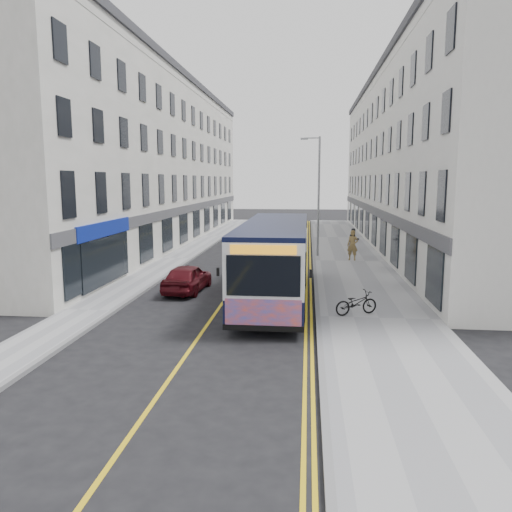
% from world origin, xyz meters
% --- Properties ---
extents(ground, '(140.00, 140.00, 0.00)m').
position_xyz_m(ground, '(0.00, 0.00, 0.00)').
color(ground, black).
rests_on(ground, ground).
extents(pavement_east, '(4.50, 64.00, 0.12)m').
position_xyz_m(pavement_east, '(6.25, 12.00, 0.06)').
color(pavement_east, '#949497').
rests_on(pavement_east, ground).
extents(pavement_west, '(2.00, 64.00, 0.12)m').
position_xyz_m(pavement_west, '(-5.00, 12.00, 0.06)').
color(pavement_west, '#949497').
rests_on(pavement_west, ground).
extents(kerb_east, '(0.18, 64.00, 0.13)m').
position_xyz_m(kerb_east, '(4.00, 12.00, 0.07)').
color(kerb_east, slate).
rests_on(kerb_east, ground).
extents(kerb_west, '(0.18, 64.00, 0.13)m').
position_xyz_m(kerb_west, '(-4.00, 12.00, 0.07)').
color(kerb_west, slate).
rests_on(kerb_west, ground).
extents(road_centre_line, '(0.12, 64.00, 0.01)m').
position_xyz_m(road_centre_line, '(0.00, 12.00, 0.00)').
color(road_centre_line, gold).
rests_on(road_centre_line, ground).
extents(road_dbl_yellow_inner, '(0.10, 64.00, 0.01)m').
position_xyz_m(road_dbl_yellow_inner, '(3.55, 12.00, 0.00)').
color(road_dbl_yellow_inner, gold).
rests_on(road_dbl_yellow_inner, ground).
extents(road_dbl_yellow_outer, '(0.10, 64.00, 0.01)m').
position_xyz_m(road_dbl_yellow_outer, '(3.75, 12.00, 0.00)').
color(road_dbl_yellow_outer, gold).
rests_on(road_dbl_yellow_outer, ground).
extents(terrace_east, '(6.00, 46.00, 13.00)m').
position_xyz_m(terrace_east, '(11.50, 21.00, 6.50)').
color(terrace_east, silver).
rests_on(terrace_east, ground).
extents(terrace_west, '(6.00, 46.00, 13.00)m').
position_xyz_m(terrace_west, '(-9.00, 21.00, 6.50)').
color(terrace_west, silver).
rests_on(terrace_west, ground).
extents(streetlamp, '(1.32, 0.18, 8.00)m').
position_xyz_m(streetlamp, '(4.17, 14.00, 4.38)').
color(streetlamp, gray).
rests_on(streetlamp, ground).
extents(city_bus, '(2.72, 11.65, 3.38)m').
position_xyz_m(city_bus, '(2.17, 1.79, 1.85)').
color(city_bus, black).
rests_on(city_bus, ground).
extents(bicycle, '(1.83, 1.28, 0.91)m').
position_xyz_m(bicycle, '(5.43, -0.87, 0.58)').
color(bicycle, black).
rests_on(bicycle, pavement_east).
extents(pedestrian_near, '(0.80, 0.65, 1.91)m').
position_xyz_m(pedestrian_near, '(6.42, 12.33, 1.07)').
color(pedestrian_near, olive).
rests_on(pedestrian_near, pavement_east).
extents(pedestrian_far, '(0.95, 0.82, 1.66)m').
position_xyz_m(pedestrian_far, '(6.82, 16.13, 0.95)').
color(pedestrian_far, black).
rests_on(pedestrian_far, pavement_east).
extents(car_white, '(1.66, 4.29, 1.39)m').
position_xyz_m(car_white, '(1.80, 19.89, 0.70)').
color(car_white, silver).
rests_on(car_white, ground).
extents(car_maroon, '(1.83, 3.98, 1.32)m').
position_xyz_m(car_maroon, '(-2.00, 2.85, 0.66)').
color(car_maroon, '#480C12').
rests_on(car_maroon, ground).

